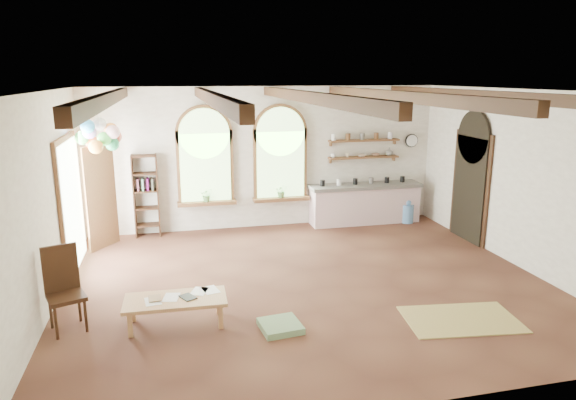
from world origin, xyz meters
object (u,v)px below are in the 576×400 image
object	(u,v)px
kitchen_counter	(365,203)
coffee_table	(176,301)
balloon_cluster	(100,136)
side_chair	(67,306)

from	to	relation	value
kitchen_counter	coffee_table	distance (m)	6.19
kitchen_counter	balloon_cluster	size ratio (longest dim) A/B	2.31
kitchen_counter	side_chair	xyz separation A→B (m)	(-5.96, -4.04, -0.14)
kitchen_counter	coffee_table	world-z (taller)	kitchen_counter
kitchen_counter	balloon_cluster	distance (m)	6.07
side_chair	coffee_table	bearing A→B (deg)	-8.29
balloon_cluster	coffee_table	bearing A→B (deg)	-70.21
balloon_cluster	kitchen_counter	bearing A→B (deg)	8.93
kitchen_counter	side_chair	world-z (taller)	side_chair
kitchen_counter	side_chair	bearing A→B (deg)	-145.86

